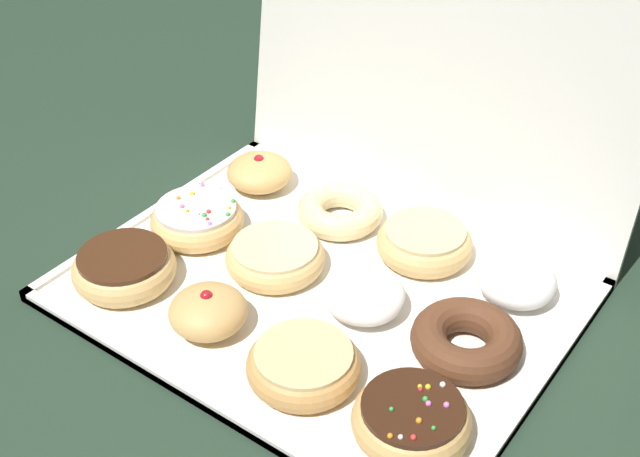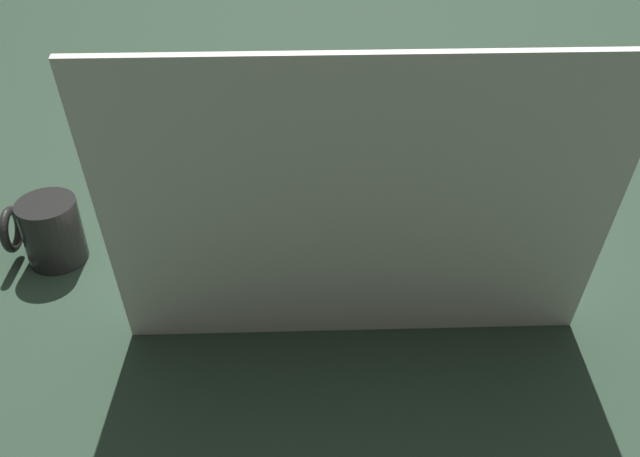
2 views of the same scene
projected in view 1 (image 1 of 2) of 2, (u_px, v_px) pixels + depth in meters
ground_plane at (320, 296)px, 0.96m from camera, size 3.00×3.00×0.00m
donut_box at (320, 292)px, 0.96m from camera, size 0.54×0.42×0.01m
box_lid_open at (437, 70)px, 1.01m from camera, size 0.54×0.07×0.38m
chocolate_frosted_donut_0 at (124, 267)px, 0.96m from camera, size 0.12×0.12×0.04m
jelly_filled_donut_1 at (208, 311)px, 0.89m from camera, size 0.08×0.08×0.05m
glazed_ring_donut_2 at (304, 364)px, 0.84m from camera, size 0.12×0.12×0.04m
sprinkle_donut_3 at (412, 419)px, 0.78m from camera, size 0.11×0.11×0.04m
sprinkle_donut_4 at (198, 218)px, 1.04m from camera, size 0.12×0.12×0.04m
glazed_ring_donut_5 at (276, 256)px, 0.98m from camera, size 0.12×0.12×0.04m
powdered_filled_donut_6 at (367, 294)px, 0.92m from camera, size 0.09×0.09×0.04m
chocolate_cake_ring_donut_7 at (466, 340)px, 0.86m from camera, size 0.12×0.12×0.04m
jelly_filled_donut_8 at (260, 172)px, 1.12m from camera, size 0.09×0.09×0.05m
cruller_donut_9 at (340, 210)px, 1.05m from camera, size 0.11×0.11×0.04m
glazed_ring_donut_10 at (424, 242)px, 1.00m from camera, size 0.11×0.11×0.04m
powdered_filled_donut_11 at (517, 281)px, 0.94m from camera, size 0.09×0.09×0.04m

